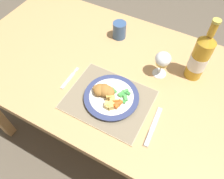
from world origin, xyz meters
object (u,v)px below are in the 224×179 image
object	(u,v)px
wine_glass	(163,60)
bottle	(200,57)
dining_table	(116,82)
fork	(69,79)
table_knife	(152,130)
dinner_plate	(111,97)
drinking_cup	(119,30)

from	to	relation	value
wine_glass	bottle	xyz separation A→B (m)	(0.14, 0.07, 0.02)
dining_table	fork	distance (m)	0.24
table_knife	fork	bearing A→B (deg)	172.90
table_knife	wine_glass	world-z (taller)	wine_glass
dining_table	bottle	xyz separation A→B (m)	(0.32, 0.14, 0.20)
dinner_plate	bottle	size ratio (longest dim) A/B	0.77
dinner_plate	dining_table	bearing A→B (deg)	109.68
dinner_plate	fork	world-z (taller)	dinner_plate
dining_table	dinner_plate	xyz separation A→B (m)	(0.06, -0.16, 0.10)
table_knife	drinking_cup	bearing A→B (deg)	130.53
fork	wine_glass	distance (m)	0.42
fork	wine_glass	size ratio (longest dim) A/B	1.06
table_knife	bottle	distance (m)	0.37
dinner_plate	wine_glass	xyz separation A→B (m)	(0.13, 0.23, 0.07)
bottle	dinner_plate	bearing A→B (deg)	-131.59
dining_table	table_knife	distance (m)	0.34
dinner_plate	bottle	distance (m)	0.41
dining_table	table_knife	xyz separation A→B (m)	(0.26, -0.21, 0.09)
dining_table	fork	size ratio (longest dim) A/B	11.11
dining_table	drinking_cup	world-z (taller)	drinking_cup
dining_table	wine_glass	distance (m)	0.27
dinner_plate	fork	distance (m)	0.22
fork	wine_glass	bearing A→B (deg)	33.19
wine_glass	drinking_cup	bearing A→B (deg)	153.57
dinner_plate	fork	xyz separation A→B (m)	(-0.22, 0.00, -0.01)
table_knife	drinking_cup	distance (m)	0.55
dining_table	wine_glass	size ratio (longest dim) A/B	11.79
fork	drinking_cup	bearing A→B (deg)	79.55
fork	dinner_plate	bearing A→B (deg)	-0.68
fork	bottle	size ratio (longest dim) A/B	0.45
table_knife	dinner_plate	bearing A→B (deg)	166.23
fork	dining_table	bearing A→B (deg)	42.78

